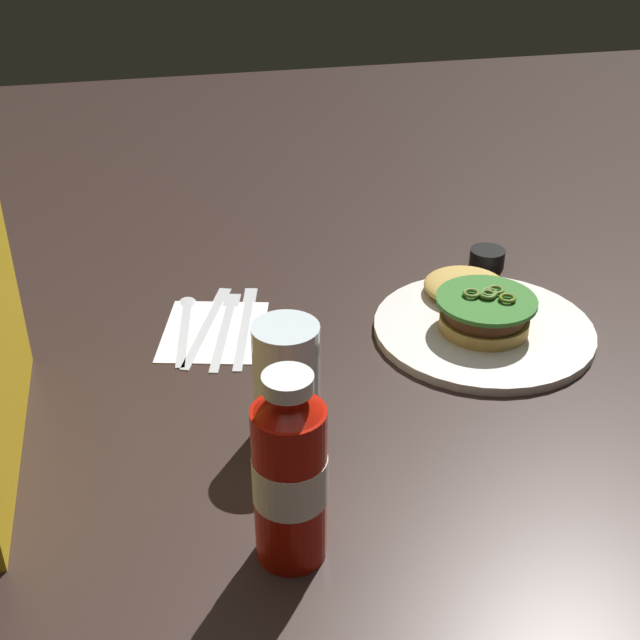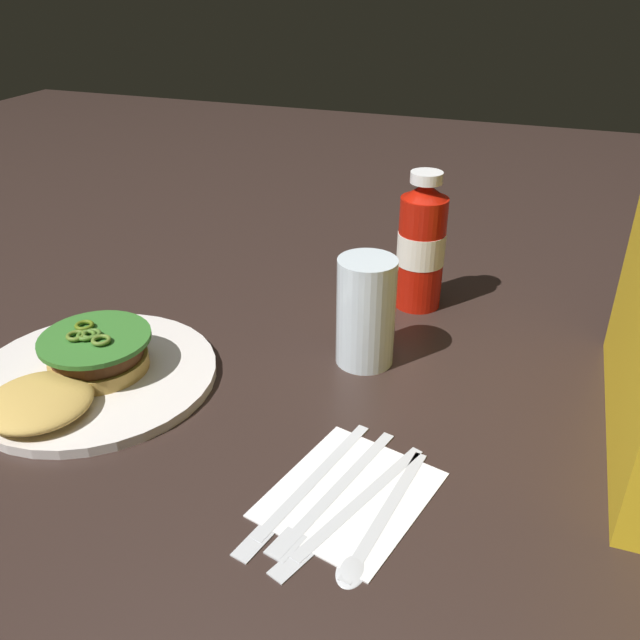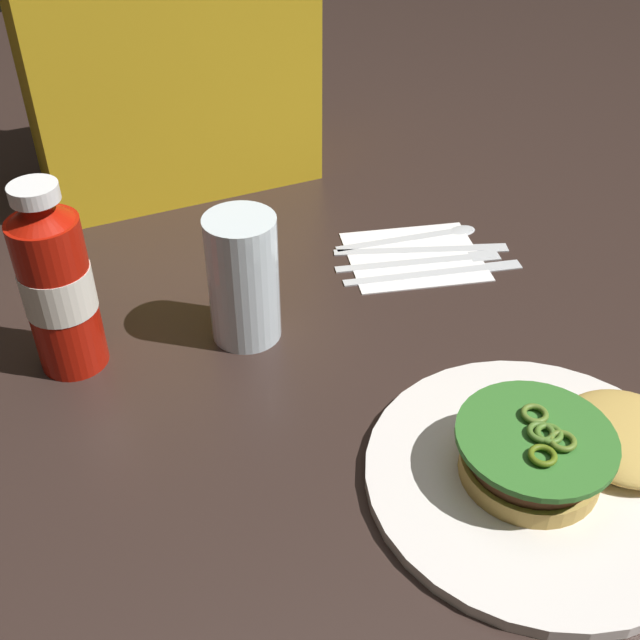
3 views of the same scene
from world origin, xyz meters
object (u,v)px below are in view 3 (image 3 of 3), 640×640
(dinner_plate, at_px, (537,478))
(ketchup_bottle, at_px, (57,286))
(water_glass, at_px, (243,279))
(steak_knife, at_px, (445,269))
(napkin, at_px, (414,256))
(diner_person, at_px, (161,20))
(fork_utensil, at_px, (433,258))
(butter_knife, at_px, (433,247))
(burger_sandwich, at_px, (568,447))
(spoon_utensil, at_px, (427,233))

(dinner_plate, height_order, ketchup_bottle, ketchup_bottle)
(water_glass, xyz_separation_m, steak_knife, (0.25, 0.01, -0.07))
(napkin, relative_size, steak_knife, 0.74)
(water_glass, bearing_deg, diner_person, 84.31)
(dinner_plate, bearing_deg, water_glass, 117.46)
(ketchup_bottle, distance_m, fork_utensil, 0.44)
(ketchup_bottle, bearing_deg, butter_knife, 3.79)
(dinner_plate, relative_size, diner_person, 0.56)
(fork_utensil, bearing_deg, butter_knife, 58.65)
(dinner_plate, xyz_separation_m, fork_utensil, (0.10, 0.33, -0.00))
(napkin, height_order, fork_utensil, fork_utensil)
(burger_sandwich, xyz_separation_m, diner_person, (-0.14, 0.68, 0.18))
(ketchup_bottle, xyz_separation_m, spoon_utensil, (0.45, 0.06, -0.09))
(water_glass, bearing_deg, dinner_plate, -62.54)
(burger_sandwich, relative_size, spoon_utensil, 1.18)
(ketchup_bottle, relative_size, fork_utensil, 1.00)
(dinner_plate, distance_m, spoon_utensil, 0.41)
(spoon_utensil, xyz_separation_m, diner_person, (-0.24, 0.30, 0.21))
(napkin, xyz_separation_m, butter_knife, (0.03, 0.00, 0.00))
(ketchup_bottle, height_order, fork_utensil, ketchup_bottle)
(burger_sandwich, xyz_separation_m, napkin, (0.06, 0.35, -0.03))
(napkin, distance_m, steak_knife, 0.05)
(napkin, bearing_deg, spoon_utensil, 41.93)
(butter_knife, bearing_deg, diner_person, 124.53)
(dinner_plate, xyz_separation_m, butter_knife, (0.11, 0.35, -0.00))
(dinner_plate, bearing_deg, butter_knife, 72.63)
(dinner_plate, relative_size, ketchup_bottle, 1.47)
(spoon_utensil, bearing_deg, napkin, -138.07)
(diner_person, bearing_deg, water_glass, -95.69)
(steak_knife, relative_size, diner_person, 0.41)
(steak_knife, bearing_deg, water_glass, -177.65)
(water_glass, bearing_deg, fork_utensil, 8.51)
(dinner_plate, distance_m, ketchup_bottle, 0.47)
(dinner_plate, bearing_deg, napkin, 76.78)
(napkin, relative_size, spoon_utensil, 0.86)
(butter_knife, bearing_deg, burger_sandwich, -103.28)
(spoon_utensil, bearing_deg, butter_knife, -108.10)
(diner_person, bearing_deg, ketchup_bottle, -120.79)
(dinner_plate, bearing_deg, spoon_utensil, 72.57)
(dinner_plate, xyz_separation_m, ketchup_bottle, (-0.33, 0.33, 0.09))
(spoon_utensil, relative_size, diner_person, 0.36)
(dinner_plate, bearing_deg, ketchup_bottle, 135.23)
(dinner_plate, xyz_separation_m, spoon_utensil, (0.12, 0.39, -0.00))
(burger_sandwich, bearing_deg, fork_utensil, 78.02)
(diner_person, bearing_deg, burger_sandwich, -78.23)
(burger_sandwich, distance_m, spoon_utensil, 0.40)
(butter_knife, height_order, diner_person, diner_person)
(water_glass, xyz_separation_m, diner_person, (0.04, 0.39, 0.15))
(dinner_plate, xyz_separation_m, diner_person, (-0.12, 0.68, 0.21))
(ketchup_bottle, bearing_deg, diner_person, 59.21)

